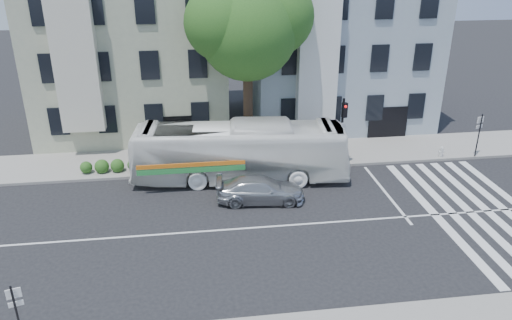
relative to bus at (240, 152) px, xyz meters
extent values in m
plane|color=black|center=(0.86, -5.20, -1.62)|extent=(120.00, 120.00, 0.00)
cube|color=gray|center=(0.86, 2.80, -1.54)|extent=(80.00, 4.00, 0.15)
cube|color=#A0A58A|center=(-6.14, 9.80, 3.88)|extent=(12.00, 10.00, 11.00)
cube|color=#929EAE|center=(7.86, 9.80, 3.88)|extent=(12.00, 10.00, 11.00)
cylinder|color=#2D2116|center=(0.86, 3.30, 0.98)|extent=(0.56, 0.56, 5.20)
sphere|color=#154317|center=(0.86, 3.30, 5.88)|extent=(5.60, 5.60, 5.60)
sphere|color=#154317|center=(2.46, 3.70, 6.58)|extent=(4.40, 4.40, 4.40)
sphere|color=#154317|center=(-0.54, 3.00, 6.38)|extent=(4.20, 4.20, 4.20)
sphere|color=#154317|center=(0.26, 3.90, 4.88)|extent=(3.40, 3.40, 3.40)
imported|color=white|center=(0.00, 0.00, 0.00)|extent=(3.80, 11.80, 3.23)
imported|color=#B9BCC1|center=(0.74, -2.67, -0.98)|extent=(2.20, 4.56, 1.28)
cylinder|color=black|center=(5.89, 0.85, 0.44)|extent=(0.14, 0.14, 4.12)
cube|color=black|center=(5.89, 0.60, 1.91)|extent=(0.31, 0.27, 0.83)
sphere|color=red|center=(5.89, 0.47, 2.16)|extent=(0.16, 0.16, 0.16)
cylinder|color=white|center=(5.89, 0.70, 0.93)|extent=(0.43, 0.12, 0.43)
cylinder|color=silver|center=(12.25, 1.10, -1.20)|extent=(0.22, 0.22, 0.54)
sphere|color=silver|center=(12.25, 1.10, -0.90)|extent=(0.20, 0.20, 0.20)
cylinder|color=silver|center=(12.25, 1.10, -1.12)|extent=(0.36, 0.14, 0.13)
cylinder|color=black|center=(-8.13, -11.70, -0.25)|extent=(0.07, 0.07, 2.44)
cube|color=white|center=(-8.13, -11.60, 0.63)|extent=(0.43, 0.16, 0.34)
cube|color=white|center=(-8.13, -11.60, 0.24)|extent=(0.43, 0.16, 0.18)
cylinder|color=black|center=(14.34, 0.90, -0.14)|extent=(0.07, 0.07, 2.66)
cube|color=white|center=(14.34, 1.00, 0.82)|extent=(0.47, 0.19, 0.37)
cube|color=white|center=(14.34, 1.00, 0.40)|extent=(0.47, 0.19, 0.19)
camera|label=1|loc=(-2.49, -24.69, 10.42)|focal=35.00mm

